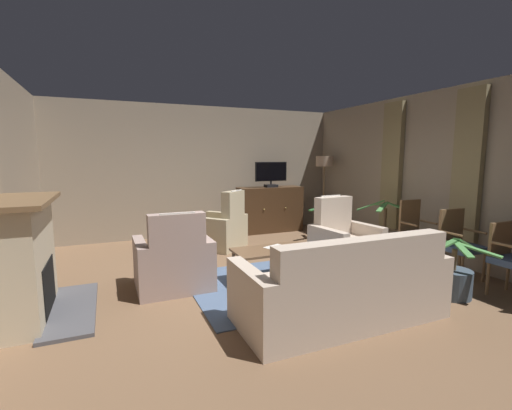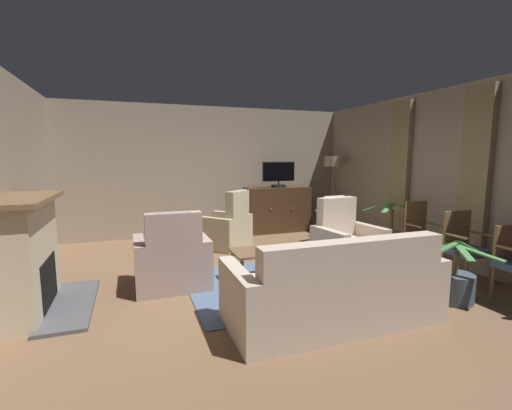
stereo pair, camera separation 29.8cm
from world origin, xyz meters
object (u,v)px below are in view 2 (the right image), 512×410
object	(u,v)px
armchair_angled_to_table	(347,244)
potted_plant_on_hearth_side	(390,239)
armchair_near_window	(225,230)
potted_plant_tall_palm_by_window	(330,233)
folded_newspaper	(275,247)
armchair_beside_cabinet	(172,262)
side_chair_beside_plant	(464,245)
fireplace	(24,258)
tv_cabinet	(277,210)
tv_remote	(272,250)
potted_plant_small_fern_corner	(454,285)
sofa_floral	(335,293)
floor_lamp	(333,167)
side_chair_far_end	(421,233)
television	(279,174)
coffee_table	(271,253)

from	to	relation	value
armchair_angled_to_table	potted_plant_on_hearth_side	distance (m)	1.11
armchair_near_window	potted_plant_tall_palm_by_window	xyz separation A→B (m)	(2.16, -0.24, -0.17)
folded_newspaper	armchair_beside_cabinet	world-z (taller)	armchair_beside_cabinet
armchair_beside_cabinet	side_chair_beside_plant	size ratio (longest dim) A/B	1.08
fireplace	tv_cabinet	bearing A→B (deg)	34.75
side_chair_beside_plant	potted_plant_tall_palm_by_window	size ratio (longest dim) A/B	1.16
tv_remote	potted_plant_small_fern_corner	bearing A→B (deg)	-123.82
sofa_floral	potted_plant_small_fern_corner	bearing A→B (deg)	-0.29
potted_plant_on_hearth_side	folded_newspaper	bearing A→B (deg)	-168.39
folded_newspaper	floor_lamp	world-z (taller)	floor_lamp
armchair_angled_to_table	side_chair_far_end	xyz separation A→B (m)	(1.02, -0.47, 0.20)
fireplace	television	distance (m)	5.20
sofa_floral	floor_lamp	size ratio (longest dim) A/B	1.27
tv_cabinet	armchair_beside_cabinet	xyz separation A→B (m)	(-2.66, -2.73, -0.15)
coffee_table	potted_plant_small_fern_corner	size ratio (longest dim) A/B	1.21
armchair_beside_cabinet	tv_cabinet	bearing A→B (deg)	45.69
coffee_table	potted_plant_on_hearth_side	size ratio (longest dim) A/B	1.13
armchair_angled_to_table	side_chair_far_end	size ratio (longest dim) A/B	1.05
armchair_beside_cabinet	potted_plant_small_fern_corner	bearing A→B (deg)	-27.48
fireplace	armchair_angled_to_table	xyz separation A→B (m)	(4.31, 0.28, -0.28)
sofa_floral	side_chair_beside_plant	xyz separation A→B (m)	(2.27, 0.43, 0.20)
tv_remote	armchair_near_window	bearing A→B (deg)	4.48
sofa_floral	side_chair_far_end	xyz separation A→B (m)	(2.27, 1.19, 0.21)
armchair_angled_to_table	fireplace	bearing A→B (deg)	-176.22
television	armchair_near_window	distance (m)	2.02
coffee_table	armchair_beside_cabinet	bearing A→B (deg)	169.84
potted_plant_small_fern_corner	potted_plant_tall_palm_by_window	size ratio (longest dim) A/B	1.05
tv_remote	potted_plant_on_hearth_side	xyz separation A→B (m)	(2.51, 0.65, -0.19)
potted_plant_on_hearth_side	side_chair_far_end	bearing A→B (deg)	-94.69
tv_cabinet	sofa_floral	xyz separation A→B (m)	(-1.20, -4.32, -0.17)
floor_lamp	side_chair_beside_plant	bearing A→B (deg)	-92.65
tv_cabinet	potted_plant_on_hearth_side	bearing A→B (deg)	-64.94
fireplace	tv_cabinet	distance (m)	5.18
armchair_near_window	floor_lamp	xyz separation A→B (m)	(2.73, 0.65, 1.14)
tv_remote	armchair_angled_to_table	size ratio (longest dim) A/B	0.16
side_chair_beside_plant	potted_plant_on_hearth_side	distance (m)	1.50
coffee_table	floor_lamp	bearing A→B (deg)	45.39
side_chair_beside_plant	potted_plant_on_hearth_side	bearing A→B (deg)	87.70
fireplace	potted_plant_small_fern_corner	bearing A→B (deg)	-16.40
armchair_beside_cabinet	armchair_near_window	xyz separation A→B (m)	(1.16, 1.76, -0.00)
tv_cabinet	potted_plant_small_fern_corner	distance (m)	4.36
armchair_near_window	side_chair_beside_plant	size ratio (longest dim) A/B	1.23
tv_cabinet	armchair_near_window	distance (m)	1.79
fireplace	sofa_floral	size ratio (longest dim) A/B	0.67
armchair_angled_to_table	side_chair_far_end	world-z (taller)	armchair_angled_to_table
armchair_beside_cabinet	potted_plant_tall_palm_by_window	size ratio (longest dim) A/B	1.26
fireplace	tv_cabinet	world-z (taller)	fireplace
folded_newspaper	floor_lamp	xyz separation A→B (m)	(2.52, 2.58, 1.02)
armchair_beside_cabinet	potted_plant_on_hearth_side	world-z (taller)	armchair_beside_cabinet
armchair_near_window	floor_lamp	size ratio (longest dim) A/B	0.69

